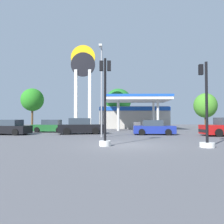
% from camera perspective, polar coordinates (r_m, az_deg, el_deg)
% --- Properties ---
extents(ground_plane, '(90.00, 90.00, 0.00)m').
position_cam_1_polar(ground_plane, '(12.53, 3.74, -8.78)').
color(ground_plane, '#56565B').
rests_on(ground_plane, ground).
extents(gas_station, '(10.68, 12.44, 4.56)m').
position_cam_1_polar(gas_station, '(34.40, 5.81, -0.98)').
color(gas_station, '#ADA89E').
rests_on(gas_station, ground).
extents(station_pole_sign, '(3.43, 0.56, 11.95)m').
position_cam_1_polar(station_pole_sign, '(30.69, -7.79, 9.31)').
color(station_pole_sign, white).
rests_on(station_pole_sign, ground).
extents(car_0, '(4.72, 2.77, 1.59)m').
position_cam_1_polar(car_0, '(21.56, -8.44, -3.94)').
color(car_0, black).
rests_on(car_0, ground).
extents(car_1, '(4.20, 2.27, 1.43)m').
position_cam_1_polar(car_1, '(22.64, -25.84, -3.85)').
color(car_1, black).
rests_on(car_1, ground).
extents(car_2, '(3.97, 1.92, 1.40)m').
position_cam_1_polar(car_2, '(20.74, 11.07, -4.24)').
color(car_2, black).
rests_on(car_2, ground).
extents(car_4, '(4.05, 2.00, 1.42)m').
position_cam_1_polar(car_4, '(25.11, -16.10, -3.76)').
color(car_4, black).
rests_on(car_4, ground).
extents(traffic_signal_0, '(0.78, 0.78, 4.58)m').
position_cam_1_polar(traffic_signal_0, '(12.44, 23.92, -2.39)').
color(traffic_signal_0, silver).
rests_on(traffic_signal_0, ground).
extents(traffic_signal_1, '(0.65, 0.68, 4.93)m').
position_cam_1_polar(traffic_signal_1, '(11.96, -1.87, 0.53)').
color(traffic_signal_1, silver).
rests_on(traffic_signal_1, ground).
extents(tree_0, '(4.02, 4.02, 7.00)m').
position_cam_1_polar(tree_0, '(41.08, -20.55, 3.06)').
color(tree_0, brown).
rests_on(tree_0, ground).
extents(tree_1, '(4.55, 4.55, 6.90)m').
position_cam_1_polar(tree_1, '(38.04, 1.72, 3.08)').
color(tree_1, brown).
rests_on(tree_1, ground).
extents(tree_2, '(4.19, 4.19, 6.30)m').
position_cam_1_polar(tree_2, '(43.36, 23.72, 1.60)').
color(tree_2, brown).
rests_on(tree_2, ground).
extents(corner_streetlamp, '(0.24, 1.48, 7.31)m').
position_cam_1_polar(corner_streetlamp, '(17.46, -2.85, 7.56)').
color(corner_streetlamp, gray).
rests_on(corner_streetlamp, ground).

